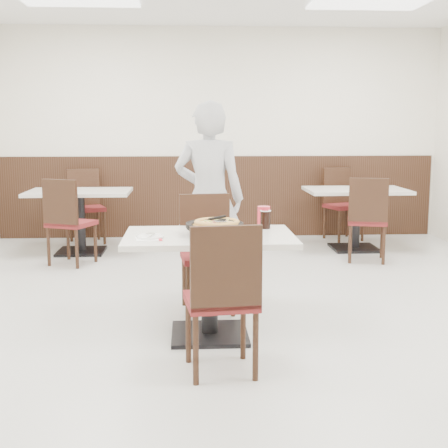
{
  "coord_description": "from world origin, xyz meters",
  "views": [
    {
      "loc": [
        -0.41,
        -4.97,
        1.52
      ],
      "look_at": [
        -0.14,
        -0.3,
        0.77
      ],
      "focal_mm": 50.0,
      "sensor_mm": 36.0,
      "label": 1
    }
  ],
  "objects": [
    {
      "name": "side_plate",
      "position": [
        -0.67,
        -0.73,
        0.76
      ],
      "size": [
        0.19,
        0.19,
        0.01
      ],
      "primitive_type": "cylinder",
      "rotation": [
        0.0,
        0.0,
        -0.01
      ],
      "color": "white",
      "rests_on": "napkin"
    },
    {
      "name": "pizza",
      "position": [
        -0.2,
        -0.57,
        0.81
      ],
      "size": [
        0.36,
        0.36,
        0.02
      ],
      "primitive_type": "cylinder",
      "rotation": [
        0.0,
        0.0,
        -0.01
      ],
      "color": "gold",
      "rests_on": "pizza_pan"
    },
    {
      "name": "wall_front",
      "position": [
        0.0,
        -3.5,
        1.4
      ],
      "size": [
        6.0,
        0.04,
        2.8
      ],
      "primitive_type": "cube",
      "color": "white",
      "rests_on": "floor"
    },
    {
      "name": "wall_back",
      "position": [
        0.0,
        3.5,
        1.4
      ],
      "size": [
        6.0,
        0.04,
        2.8
      ],
      "primitive_type": "cube",
      "color": "white",
      "rests_on": "floor"
    },
    {
      "name": "napkin",
      "position": [
        -0.68,
        -0.76,
        0.75
      ],
      "size": [
        0.2,
        0.2,
        0.0
      ],
      "primitive_type": "cube",
      "rotation": [
        0.0,
        0.0,
        0.13
      ],
      "color": "white",
      "rests_on": "main_table"
    },
    {
      "name": "fluo_panel_c",
      "position": [
        -1.5,
        1.8,
        2.78
      ],
      "size": [
        1.2,
        0.6,
        0.02
      ],
      "primitive_type": "cube",
      "color": "silver",
      "rests_on": "ceiling"
    },
    {
      "name": "chair_near",
      "position": [
        -0.22,
        -1.27,
        0.47
      ],
      "size": [
        0.47,
        0.47,
        0.95
      ],
      "primitive_type": null,
      "rotation": [
        0.0,
        0.0,
        0.12
      ],
      "color": "black",
      "rests_on": "floor"
    },
    {
      "name": "chair_far",
      "position": [
        -0.25,
        0.01,
        0.47
      ],
      "size": [
        0.46,
        0.46,
        0.95
      ],
      "primitive_type": null,
      "rotation": [
        0.0,
        0.0,
        3.24
      ],
      "color": "black",
      "rests_on": "floor"
    },
    {
      "name": "pizza_server",
      "position": [
        -0.18,
        -0.6,
        0.84
      ],
      "size": [
        0.1,
        0.11,
        0.0
      ],
      "primitive_type": "cube",
      "rotation": [
        0.0,
        0.0,
        0.16
      ],
      "color": "silver",
      "rests_on": "pizza"
    },
    {
      "name": "bg_chair_right_far",
      "position": [
        1.66,
        3.12,
        0.47
      ],
      "size": [
        0.54,
        0.54,
        0.95
      ],
      "primitive_type": null,
      "rotation": [
        0.0,
        0.0,
        3.48
      ],
      "color": "black",
      "rests_on": "floor"
    },
    {
      "name": "floor",
      "position": [
        0.0,
        0.0,
        0.0
      ],
      "size": [
        7.0,
        7.0,
        0.0
      ],
      "primitive_type": "plane",
      "color": "#A7A6A2",
      "rests_on": "ground"
    },
    {
      "name": "bg_table_left",
      "position": [
        -1.7,
        2.47,
        0.38
      ],
      "size": [
        1.23,
        0.84,
        0.75
      ],
      "primitive_type": null,
      "rotation": [
        0.0,
        0.0,
        -0.04
      ],
      "color": "beige",
      "rests_on": "floor"
    },
    {
      "name": "fluo_panel_d",
      "position": [
        1.5,
        1.8,
        2.78
      ],
      "size": [
        1.2,
        0.6,
        0.02
      ],
      "primitive_type": "cube",
      "color": "silver",
      "rests_on": "ceiling"
    },
    {
      "name": "bg_chair_left_near",
      "position": [
        -1.68,
        1.85,
        0.47
      ],
      "size": [
        0.56,
        0.56,
        0.95
      ],
      "primitive_type": null,
      "rotation": [
        0.0,
        0.0,
        -0.43
      ],
      "color": "black",
      "rests_on": "floor"
    },
    {
      "name": "wainscot_back",
      "position": [
        0.0,
        3.48,
        0.55
      ],
      "size": [
        5.9,
        0.03,
        1.1
      ],
      "primitive_type": "cube",
      "color": "black",
      "rests_on": "floor"
    },
    {
      "name": "red_cup",
      "position": [
        0.16,
        -0.32,
        0.83
      ],
      "size": [
        0.1,
        0.1,
        0.16
      ],
      "primitive_type": "cylinder",
      "rotation": [
        0.0,
        0.0,
        -0.01
      ],
      "color": "red",
      "rests_on": "main_table"
    },
    {
      "name": "trivet",
      "position": [
        -0.17,
        -0.62,
        0.77
      ],
      "size": [
        0.12,
        0.12,
        0.04
      ],
      "primitive_type": "cylinder",
      "rotation": [
        0.0,
        0.0,
        -0.01
      ],
      "color": "black",
      "rests_on": "main_table"
    },
    {
      "name": "main_table",
      "position": [
        -0.26,
        -0.61,
        0.38
      ],
      "size": [
        1.21,
        0.81,
        0.75
      ],
      "primitive_type": null,
      "rotation": [
        0.0,
        0.0,
        -0.01
      ],
      "color": "beige",
      "rests_on": "floor"
    },
    {
      "name": "bg_chair_right_near",
      "position": [
        1.6,
        1.83,
        0.47
      ],
      "size": [
        0.51,
        0.51,
        0.95
      ],
      "primitive_type": null,
      "rotation": [
        0.0,
        0.0,
        -0.25
      ],
      "color": "black",
      "rests_on": "floor"
    },
    {
      "name": "bg_table_right",
      "position": [
        1.64,
        2.47,
        0.38
      ],
      "size": [
        1.21,
        0.81,
        0.75
      ],
      "primitive_type": null,
      "rotation": [
        0.0,
        0.0,
        -0.01
      ],
      "color": "beige",
      "rests_on": "floor"
    },
    {
      "name": "cola_glass",
      "position": [
        0.17,
        -0.38,
        0.81
      ],
      "size": [
        0.08,
        0.08,
        0.13
      ],
      "primitive_type": "cylinder",
      "rotation": [
        0.0,
        0.0,
        -0.01
      ],
      "color": "black",
      "rests_on": "main_table"
    },
    {
      "name": "bg_chair_left_far",
      "position": [
        -1.71,
        3.09,
        0.47
      ],
      "size": [
        0.54,
        0.54,
        0.95
      ],
      "primitive_type": null,
      "rotation": [
        0.0,
        0.0,
        3.49
      ],
      "color": "black",
      "rests_on": "floor"
    },
    {
      "name": "diner_person",
      "position": [
        -0.22,
        0.61,
        0.87
      ],
      "size": [
        0.7,
        0.53,
        1.73
      ],
      "primitive_type": "imported",
      "rotation": [
        0.0,
        0.0,
        2.94
      ],
      "color": "silver",
      "rests_on": "floor"
    },
    {
      "name": "fork",
      "position": [
        -0.66,
        -0.74,
        0.77
      ],
      "size": [
        0.05,
        0.17,
        0.0
      ],
      "primitive_type": "cube",
      "rotation": [
        0.0,
        0.0,
        -0.22
      ],
      "color": "silver",
      "rests_on": "side_plate"
    },
    {
      "name": "pizza_pan",
      "position": [
        -0.22,
        -0.64,
        0.79
      ],
      "size": [
        0.37,
        0.37,
        0.01
      ],
      "primitive_type": "cylinder",
      "rotation": [
        0.0,
        0.0,
        -0.01
      ],
      "color": "black",
      "rests_on": "trivet"
    }
  ]
}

